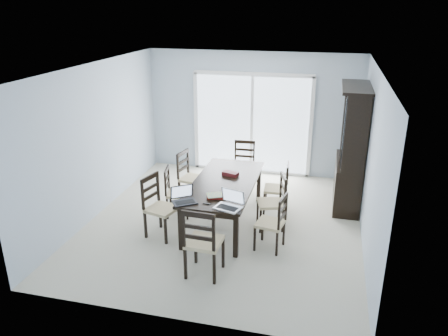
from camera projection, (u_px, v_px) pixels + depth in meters
The scene contains 24 objects.
floor at pixel (224, 222), 7.45m from camera, with size 5.00×5.00×0.00m, color beige.
ceiling at pixel (224, 68), 6.52m from camera, with size 5.00×5.00×0.00m, color white.
back_wall at pixel (252, 114), 9.25m from camera, with size 4.50×0.02×2.60m, color #A7B8C8.
wall_left at pixel (97, 140), 7.49m from camera, with size 0.02×5.00×2.60m, color #A7B8C8.
wall_right at pixel (371, 162), 6.48m from camera, with size 0.02×5.00×2.60m, color #A7B8C8.
balcony at pixel (258, 158), 10.64m from camera, with size 4.50×2.00×0.10m, color gray.
railing at pixel (265, 124), 11.34m from camera, with size 4.50×0.06×1.10m, color #99999E.
dining_table at pixel (224, 186), 7.21m from camera, with size 1.00×2.20×0.75m.
china_hutch at pixel (351, 149), 7.75m from camera, with size 0.50×1.38×2.20m.
sliding_door at pixel (252, 124), 9.31m from camera, with size 2.52×0.05×2.18m.
chair_left_near at pixel (157, 200), 6.86m from camera, with size 0.54×0.53×1.15m.
chair_left_mid at pixel (173, 187), 7.53m from camera, with size 0.46×0.45×1.01m.
chair_left_far at pixel (188, 171), 8.09m from camera, with size 0.50×0.49×1.11m.
chair_right_near at pixel (276, 217), 6.45m from camera, with size 0.46×0.45×1.02m.
chair_right_mid at pixel (276, 196), 7.10m from camera, with size 0.51×0.51×1.07m.
chair_right_far at pixel (281, 183), 7.65m from camera, with size 0.43×0.42×1.05m.
chair_end_near at pixel (202, 236), 5.74m from camera, with size 0.47×0.48×1.20m.
chair_end_far at pixel (244, 160), 8.69m from camera, with size 0.43×0.45×1.10m.
laptop_dark at pixel (185, 199), 6.41m from camera, with size 0.42×0.39×0.24m.
laptop_silver at pixel (228, 205), 6.23m from camera, with size 0.43×0.35×0.25m.
book_stack at pixel (215, 196), 6.60m from camera, with size 0.33×0.30×0.04m.
cell_phone at pixel (207, 203), 6.39m from camera, with size 0.11×0.05×0.01m, color black.
game_box at pixel (230, 174), 7.43m from camera, with size 0.27×0.13×0.07m, color #4F0F19.
hot_tub at pixel (239, 136), 10.65m from camera, with size 1.83×1.65×0.91m.
Camera 1 is at (1.58, -6.44, 3.52)m, focal length 35.00 mm.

